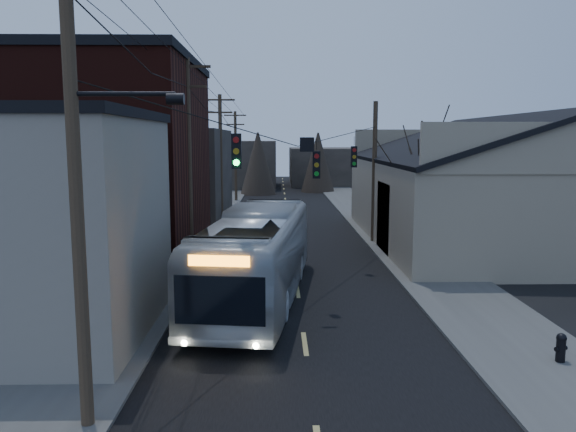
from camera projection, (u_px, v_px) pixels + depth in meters
name	position (u px, v px, depth m)	size (l,w,h in m)	color
road_surface	(289.00, 230.00, 39.12)	(9.00, 110.00, 0.02)	black
sidewalk_left	(196.00, 229.00, 38.99)	(4.00, 110.00, 0.12)	#474744
sidewalk_right	(382.00, 229.00, 39.24)	(4.00, 110.00, 0.12)	#474744
building_clapboard	(19.00, 228.00, 17.67)	(8.00, 8.00, 7.00)	gray
building_brick	(96.00, 165.00, 28.34)	(10.00, 12.00, 10.00)	black
building_left_far	(168.00, 174.00, 44.40)	(9.00, 14.00, 7.00)	#2D2924
warehouse	(505.00, 198.00, 34.05)	(16.16, 20.60, 7.73)	gray
building_far_left	(238.00, 164.00, 73.26)	(10.00, 12.00, 6.00)	#2D2924
building_far_right	(333.00, 166.00, 78.53)	(12.00, 14.00, 5.00)	#2D2924
bare_tree	(420.00, 192.00, 28.85)	(0.40, 0.40, 7.20)	black
utility_lines	(238.00, 162.00, 32.58)	(11.24, 45.28, 10.50)	#382B1E
bus	(257.00, 256.00, 21.81)	(2.99, 12.76, 3.55)	#ACB2B8
parked_car	(243.00, 214.00, 42.23)	(1.38, 3.97, 1.31)	#95969C
fire_hydrant	(561.00, 346.00, 15.63)	(0.40, 0.28, 0.82)	black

